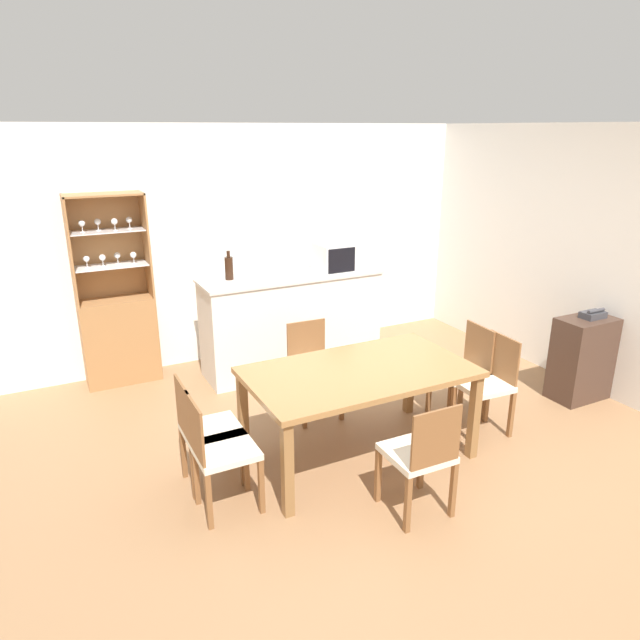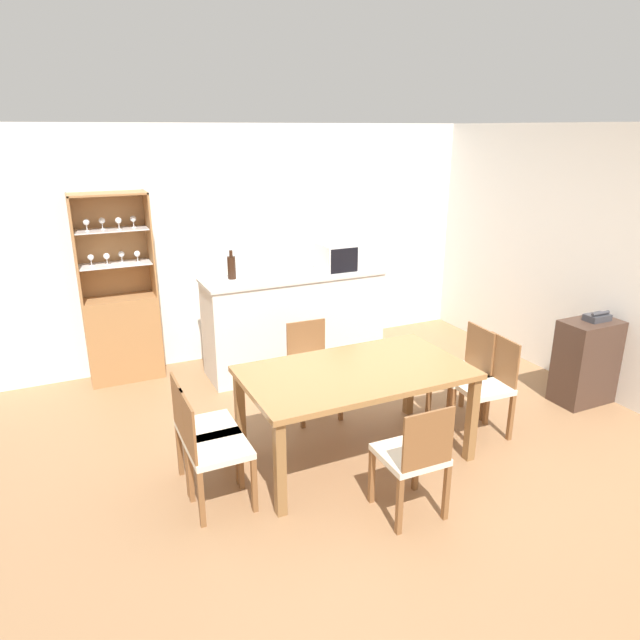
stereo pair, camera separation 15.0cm
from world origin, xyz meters
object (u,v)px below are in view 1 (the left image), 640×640
dining_chair_side_left_near (219,451)px  side_cabinet (582,359)px  dining_chair_side_right_far (463,371)px  dining_chair_head_far (313,368)px  telephone (593,314)px  dining_chair_head_near (420,455)px  wine_bottle (229,268)px  microwave (339,256)px  dining_table (359,379)px  display_cabinet (118,327)px  dining_chair_side_right_near (486,384)px  dining_chair_side_left_far (207,431)px

dining_chair_side_left_near → side_cabinet: bearing=90.9°
dining_chair_side_right_far → side_cabinet: size_ratio=1.05×
dining_chair_head_far → telephone: telephone is taller
dining_chair_head_near → wine_bottle: wine_bottle is taller
dining_chair_side_left_near → wine_bottle: 2.37m
dining_chair_side_left_near → microwave: microwave is taller
microwave → wine_bottle: microwave is taller
dining_chair_side_left_near → dining_table: bearing=96.9°
display_cabinet → dining_table: display_cabinet is taller
dining_chair_side_right_near → wine_bottle: 2.71m
dining_chair_side_left_near → telephone: 3.69m
dining_chair_side_right_far → side_cabinet: (1.27, -0.22, -0.04)m
dining_chair_head_near → dining_chair_side_left_far: bearing=142.0°
dining_chair_side_left_far → wine_bottle: wine_bottle is taller
dining_chair_side_right_near → side_cabinet: size_ratio=1.05×
telephone → dining_chair_head_far: bearing=160.4°
dining_chair_head_far → wine_bottle: 1.41m
dining_chair_head_far → dining_chair_side_right_far: bearing=153.1°
dining_chair_side_left_far → microwave: size_ratio=1.73×
dining_chair_side_right_near → dining_chair_head_near: same height
side_cabinet → dining_chair_side_left_near: bearing=-178.8°
dining_table → side_cabinet: size_ratio=2.12×
wine_bottle → side_cabinet: (2.81, -2.04, -0.76)m
dining_chair_side_left_far → wine_bottle: size_ratio=2.89×
dining_chair_head_far → dining_chair_head_near: bearing=92.4°
display_cabinet → side_cabinet: size_ratio=2.37×
dining_chair_head_near → side_cabinet: 2.55m
side_cabinet → telephone: telephone is taller
side_cabinet → dining_chair_side_right_far: bearing=170.2°
side_cabinet → dining_chair_head_far: bearing=160.2°
microwave → side_cabinet: size_ratio=0.61×
dining_chair_side_left_far → dining_chair_side_right_far: 2.35m
dining_table → wine_bottle: size_ratio=5.87×
wine_bottle → side_cabinet: bearing=-36.0°
dining_chair_head_far → side_cabinet: 2.59m
dining_chair_head_far → microwave: 1.50m
dining_chair_side_left_near → dining_chair_side_left_far: same height
dining_chair_side_right_near → dining_table: bearing=86.1°
dining_table → dining_chair_side_right_near: 1.20m
display_cabinet → microwave: size_ratio=3.90×
dining_chair_head_far → dining_chair_head_near: 1.61m
dining_table → wine_bottle: bearing=100.5°
dining_chair_side_right_near → dining_chair_head_far: (-1.17, 0.95, 0.00)m
dining_chair_side_left_far → wine_bottle: 2.11m
dining_table → dining_chair_head_near: (-0.00, -0.80, -0.22)m
dining_chair_head_near → telephone: 2.63m
dining_chair_side_right_near → wine_bottle: bearing=39.5°
dining_chair_side_left_near → dining_chair_side_left_far: bearing=179.8°
display_cabinet → dining_chair_side_right_far: (2.61, -2.22, -0.14)m
dining_chair_head_near → microwave: size_ratio=1.73×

